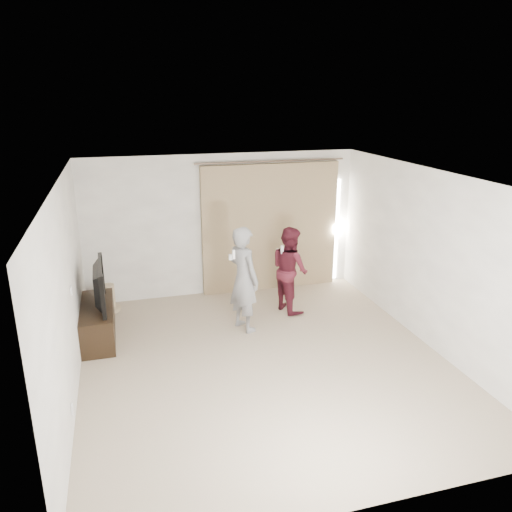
# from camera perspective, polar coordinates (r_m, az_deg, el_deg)

# --- Properties ---
(floor) EXTENTS (5.50, 5.50, 0.00)m
(floor) POSITION_cam_1_polar(r_m,az_deg,el_deg) (7.19, 1.04, -11.98)
(floor) COLOR tan
(floor) RESTS_ON ground
(wall_back) EXTENTS (5.00, 0.04, 2.60)m
(wall_back) POSITION_cam_1_polar(r_m,az_deg,el_deg) (9.18, -3.84, 3.54)
(wall_back) COLOR white
(wall_back) RESTS_ON ground
(wall_left) EXTENTS (0.04, 5.50, 2.60)m
(wall_left) POSITION_cam_1_polar(r_m,az_deg,el_deg) (6.43, -20.83, -4.17)
(wall_left) COLOR white
(wall_left) RESTS_ON ground
(ceiling) EXTENTS (5.00, 5.50, 0.01)m
(ceiling) POSITION_cam_1_polar(r_m,az_deg,el_deg) (6.30, 1.18, 8.93)
(ceiling) COLOR white
(ceiling) RESTS_ON wall_back
(curtain) EXTENTS (2.80, 0.11, 2.46)m
(curtain) POSITION_cam_1_polar(r_m,az_deg,el_deg) (9.37, 1.75, 3.25)
(curtain) COLOR tan
(curtain) RESTS_ON ground
(tv_console) EXTENTS (0.48, 1.39, 0.54)m
(tv_console) POSITION_cam_1_polar(r_m,az_deg,el_deg) (8.08, -17.62, -7.18)
(tv_console) COLOR black
(tv_console) RESTS_ON ground
(tv) EXTENTS (0.18, 1.16, 0.66)m
(tv) POSITION_cam_1_polar(r_m,az_deg,el_deg) (7.85, -18.04, -3.21)
(tv) COLOR black
(tv) RESTS_ON tv_console
(scratching_post) EXTENTS (0.36, 0.36, 0.48)m
(scratching_post) POSITION_cam_1_polar(r_m,az_deg,el_deg) (9.03, -16.40, -4.86)
(scratching_post) COLOR tan
(scratching_post) RESTS_ON ground
(person_man) EXTENTS (0.62, 0.73, 1.69)m
(person_man) POSITION_cam_1_polar(r_m,az_deg,el_deg) (7.79, -1.40, -2.64)
(person_man) COLOR gray
(person_man) RESTS_ON ground
(person_woman) EXTENTS (0.72, 0.84, 1.49)m
(person_woman) POSITION_cam_1_polar(r_m,az_deg,el_deg) (8.54, 3.89, -1.51)
(person_woman) COLOR #521723
(person_woman) RESTS_ON ground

